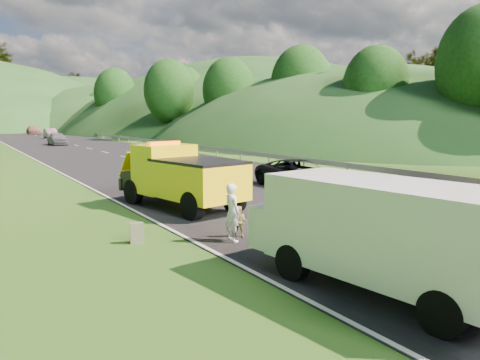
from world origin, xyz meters
TOP-DOWN VIEW (x-y plane):
  - ground at (0.00, 0.00)m, footprint 320.00×320.00m
  - road_surface at (3.00, 40.00)m, footprint 14.00×200.00m
  - guardrail at (10.30, 52.50)m, footprint 0.06×140.00m
  - tree_line_right at (23.00, 60.00)m, footprint 14.00×140.00m
  - hills_backdrop at (6.50, 134.70)m, footprint 201.00×288.60m
  - tow_truck at (-2.15, 5.28)m, footprint 3.15×6.15m
  - white_van at (-2.33, -4.77)m, footprint 3.50×6.64m
  - woman at (-2.96, 0.05)m, footprint 0.44×0.60m
  - child at (-2.56, 0.31)m, footprint 0.55×0.57m
  - suitcase at (-5.30, 1.33)m, footprint 0.40×0.29m
  - passing_suv at (4.90, 6.88)m, footprint 2.39×4.94m
  - dist_car_a at (1.26, 47.86)m, footprint 1.80×4.46m
  - dist_car_b at (3.79, 66.89)m, footprint 1.55×4.46m
  - dist_car_c at (3.77, 84.21)m, footprint 2.13×5.24m
  - dist_car_d at (6.00, 113.41)m, footprint 1.80×4.46m

SIDE VIEW (x-z plane):
  - ground at x=0.00m, z-range 0.00..0.00m
  - guardrail at x=10.30m, z-range -0.76..0.76m
  - tree_line_right at x=23.00m, z-range -7.00..7.00m
  - hills_backdrop at x=6.50m, z-range -22.00..22.00m
  - woman at x=-2.96m, z-range -0.82..0.82m
  - child at x=-2.56m, z-range -0.46..0.46m
  - passing_suv at x=4.90m, z-range -0.68..0.68m
  - dist_car_a at x=1.26m, z-range -0.76..0.76m
  - dist_car_b at x=3.79m, z-range -0.73..0.73m
  - dist_car_c at x=3.77m, z-range -0.76..0.76m
  - dist_car_d at x=6.00m, z-range -0.76..0.76m
  - road_surface at x=3.00m, z-range 0.00..0.02m
  - suitcase at x=-5.30m, z-range 0.00..0.58m
  - tow_truck at x=-2.15m, z-range -0.03..2.49m
  - white_van at x=-2.33m, z-range 0.15..2.41m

